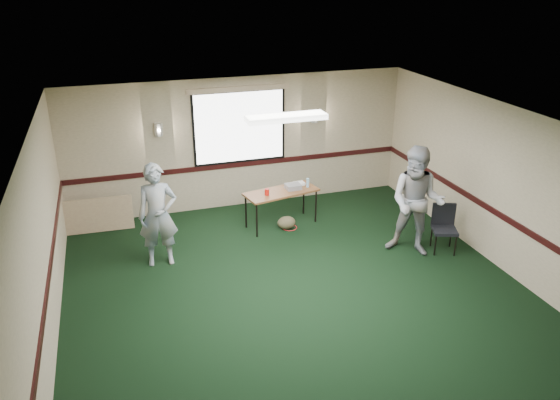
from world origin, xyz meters
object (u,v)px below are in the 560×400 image
object	(u,v)px
projector	(293,187)
person_left	(158,215)
conference_chair	(444,224)
person_right	(417,202)
folding_table	(281,194)

from	to	relation	value
projector	person_left	xyz separation A→B (m)	(-2.65, -0.83, 0.13)
conference_chair	person_left	bearing A→B (deg)	-171.17
conference_chair	person_right	bearing A→B (deg)	-163.32
folding_table	conference_chair	size ratio (longest dim) A/B	1.80
projector	person_left	distance (m)	2.78
conference_chair	person_right	distance (m)	0.75
person_left	person_right	xyz separation A→B (m)	(4.26, -0.98, 0.08)
folding_table	projector	xyz separation A→B (m)	(0.25, 0.04, 0.10)
projector	conference_chair	bearing A→B (deg)	-42.83
projector	person_left	world-z (taller)	person_left
conference_chair	person_left	world-z (taller)	person_left
folding_table	person_right	size ratio (longest dim) A/B	0.77
person_left	person_right	size ratio (longest dim) A/B	0.91
projector	folding_table	bearing A→B (deg)	-173.74
folding_table	conference_chair	distance (m)	3.04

